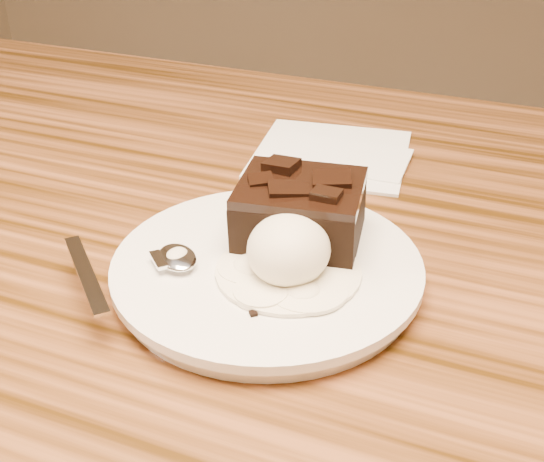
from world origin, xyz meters
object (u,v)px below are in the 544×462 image
at_px(spoon, 177,259).
at_px(napkin, 331,153).
at_px(plate, 267,271).
at_px(ice_cream_scoop, 289,249).
at_px(brownie, 300,215).

bearing_deg(spoon, napkin, 35.99).
xyz_separation_m(plate, ice_cream_scoop, (0.02, -0.01, 0.03)).
relative_size(ice_cream_scoop, napkin, 0.41).
bearing_deg(napkin, brownie, -79.38).
bearing_deg(brownie, plate, -106.86).
bearing_deg(brownie, spoon, -136.38).
distance_m(brownie, spoon, 0.10).
xyz_separation_m(brownie, spoon, (-0.07, -0.07, -0.02)).
bearing_deg(spoon, ice_cream_scoop, -33.20).
relative_size(ice_cream_scoop, spoon, 0.40).
distance_m(plate, brownie, 0.05).
relative_size(brownie, spoon, 0.59).
bearing_deg(brownie, napkin, 100.62).
relative_size(spoon, napkin, 1.02).
relative_size(brownie, napkin, 0.60).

